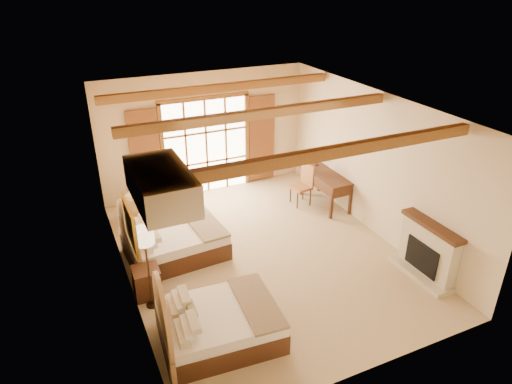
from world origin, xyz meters
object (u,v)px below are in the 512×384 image
bed_far (168,240)px  desk (325,188)px  nightstand (147,282)px  armchair (144,206)px  bed_near (211,324)px

bed_far → desk: bearing=5.3°
nightstand → armchair: 2.93m
desk → bed_far: bearing=-172.5°
armchair → desk: size_ratio=0.50×
nightstand → armchair: armchair is taller
bed_near → desk: bed_near is taller
bed_near → nightstand: bearing=117.4°
nightstand → desk: desk is taller
bed_near → nightstand: (-0.68, 1.62, -0.09)m
nightstand → armchair: size_ratio=0.72×
bed_near → desk: 5.44m
bed_near → nightstand: bed_near is taller
bed_near → bed_far: size_ratio=0.97×
desk → nightstand: bearing=-162.1°
armchair → desk: desk is taller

